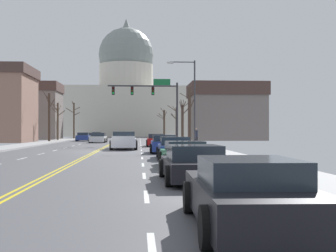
{
  "coord_description": "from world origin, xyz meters",
  "views": [
    {
      "loc": [
        3.32,
        -35.7,
        1.69
      ],
      "look_at": [
        7.19,
        25.58,
        2.17
      ],
      "focal_mm": 48.99,
      "sensor_mm": 36.0,
      "label": 1
    }
  ],
  "objects": [
    {
      "name": "capitol_building",
      "position": [
        0.0,
        81.74,
        10.46
      ],
      "size": [
        35.42,
        18.05,
        30.16
      ],
      "color": "beige",
      "rests_on": "ground"
    },
    {
      "name": "sedan_oncoming_03",
      "position": [
        -4.99,
        54.83,
        0.57
      ],
      "size": [
        2.09,
        4.55,
        1.2
      ],
      "color": "#1E7247",
      "rests_on": "ground"
    },
    {
      "name": "ground",
      "position": [
        0.0,
        -0.0,
        0.02
      ],
      "size": [
        20.0,
        180.0,
        0.2
      ],
      "color": "#4F4F54"
    },
    {
      "name": "bicycle_parked",
      "position": [
        7.82,
        0.6,
        0.49
      ],
      "size": [
        0.12,
        1.77,
        0.85
      ],
      "color": "black",
      "rests_on": "ground"
    },
    {
      "name": "bare_tree_02",
      "position": [
        8.64,
        20.05,
        2.71
      ],
      "size": [
        1.69,
        2.52,
        5.14
      ],
      "color": "#423328",
      "rests_on": "ground"
    },
    {
      "name": "sedan_near_06",
      "position": [
        5.17,
        -27.96,
        0.57
      ],
      "size": [
        2.02,
        4.68,
        1.21
      ],
      "color": "black",
      "rests_on": "ground"
    },
    {
      "name": "street_lamp_right",
      "position": [
        7.85,
        4.34,
        4.71
      ],
      "size": [
        2.51,
        0.24,
        7.65
      ],
      "color": "#333338",
      "rests_on": "ground"
    },
    {
      "name": "bare_tree_00",
      "position": [
        8.49,
        28.17,
        2.73
      ],
      "size": [
        1.53,
        2.05,
        4.99
      ],
      "color": "brown",
      "rests_on": "ground"
    },
    {
      "name": "sedan_oncoming_01",
      "position": [
        -4.97,
        32.84,
        0.6
      ],
      "size": [
        2.1,
        4.61,
        1.26
      ],
      "color": "navy",
      "rests_on": "ground"
    },
    {
      "name": "sedan_near_02",
      "position": [
        5.1,
        -2.48,
        0.62
      ],
      "size": [
        2.0,
        4.21,
        1.3
      ],
      "color": "navy",
      "rests_on": "ground"
    },
    {
      "name": "sedan_oncoming_00",
      "position": [
        -1.97,
        24.1,
        0.6
      ],
      "size": [
        2.15,
        4.52,
        1.28
      ],
      "color": "silver",
      "rests_on": "ground"
    },
    {
      "name": "flank_building_02",
      "position": [
        17.18,
        36.6,
        4.58
      ],
      "size": [
        11.78,
        9.53,
        9.02
      ],
      "color": "slate",
      "rests_on": "ground"
    },
    {
      "name": "bare_tree_01",
      "position": [
        -8.98,
        34.36,
        3.19
      ],
      "size": [
        2.5,
        2.81,
        5.66
      ],
      "color": "#4C3D2D",
      "rests_on": "ground"
    },
    {
      "name": "sedan_near_03",
      "position": [
        5.39,
        -9.01,
        0.59
      ],
      "size": [
        2.11,
        4.66,
        1.27
      ],
      "color": "navy",
      "rests_on": "ground"
    },
    {
      "name": "sedan_near_00",
      "position": [
        5.07,
        10.75,
        0.59
      ],
      "size": [
        2.1,
        4.38,
        1.26
      ],
      "color": "#B71414",
      "rests_on": "ground"
    },
    {
      "name": "bare_tree_04",
      "position": [
        8.4,
        10.02,
        3.25
      ],
      "size": [
        2.21,
        2.53,
        6.23
      ],
      "color": "#423328",
      "rests_on": "ground"
    },
    {
      "name": "sedan_oncoming_02",
      "position": [
        -5.1,
        44.86,
        0.55
      ],
      "size": [
        2.22,
        4.67,
        1.14
      ],
      "color": "#6B6056",
      "rests_on": "ground"
    },
    {
      "name": "sedan_near_05",
      "position": [
        5.1,
        -20.81,
        0.56
      ],
      "size": [
        2.13,
        4.61,
        1.19
      ],
      "color": "black",
      "rests_on": "ground"
    },
    {
      "name": "pedestrian_00",
      "position": [
        8.8,
        8.14,
        1.08
      ],
      "size": [
        0.35,
        0.34,
        1.7
      ],
      "color": "black",
      "rests_on": "ground"
    },
    {
      "name": "bare_tree_03",
      "position": [
        -8.87,
        27.24,
        3.53
      ],
      "size": [
        1.85,
        0.93,
        7.13
      ],
      "color": "#423328",
      "rests_on": "ground"
    },
    {
      "name": "signal_gantry",
      "position": [
        4.85,
        15.76,
        5.39
      ],
      "size": [
        7.91,
        0.41,
        7.26
      ],
      "color": "#28282D",
      "rests_on": "ground"
    },
    {
      "name": "bare_tree_06",
      "position": [
        8.17,
        53.27,
        2.94
      ],
      "size": [
        1.83,
        2.56,
        5.74
      ],
      "color": "#423328",
      "rests_on": "ground"
    },
    {
      "name": "pickup_truck_near_01",
      "position": [
        2.01,
        3.98,
        0.69
      ],
      "size": [
        2.36,
        5.51,
        1.51
      ],
      "color": "silver",
      "rests_on": "ground"
    },
    {
      "name": "sedan_near_04",
      "position": [
        5.35,
        -15.02,
        0.55
      ],
      "size": [
        2.17,
        4.38,
        1.17
      ],
      "color": "#1E7247",
      "rests_on": "ground"
    },
    {
      "name": "bare_tree_05",
      "position": [
        -8.14,
        45.7,
        3.52
      ],
      "size": [
        2.31,
        1.98,
        6.49
      ],
      "color": "#4C3D2D",
      "rests_on": "ground"
    },
    {
      "name": "flank_building_01",
      "position": [
        -15.26,
        44.0,
        4.9
      ],
      "size": [
        10.17,
        8.2,
        9.69
      ],
      "color": "slate",
      "rests_on": "ground"
    }
  ]
}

